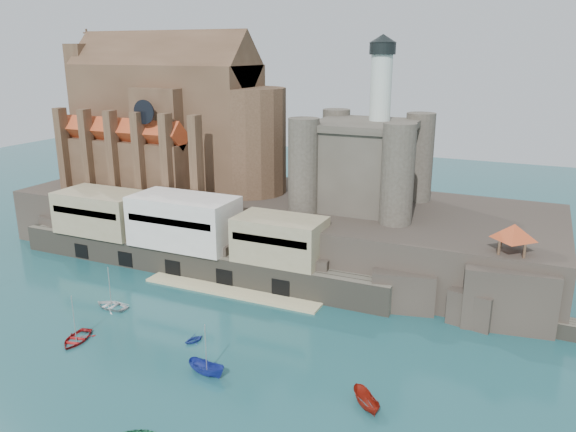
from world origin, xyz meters
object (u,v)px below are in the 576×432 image
(church, at_px, (174,125))
(boat_0, at_px, (76,341))
(boat_2, at_px, (207,374))
(pavilion, at_px, (514,234))
(castle_keep, at_px, (364,160))

(church, height_order, boat_0, church)
(boat_0, height_order, boat_2, boat_0)
(boat_2, bearing_deg, pavilion, -38.74)
(church, height_order, pavilion, church)
(castle_keep, distance_m, boat_2, 48.47)
(boat_0, bearing_deg, church, 94.41)
(castle_keep, relative_size, pavilion, 4.58)
(pavilion, height_order, boat_0, pavilion)
(castle_keep, bearing_deg, church, 178.89)
(church, distance_m, boat_0, 53.04)
(pavilion, bearing_deg, church, 166.52)
(pavilion, bearing_deg, boat_2, -136.27)
(castle_keep, relative_size, boat_0, 5.30)
(pavilion, distance_m, boat_0, 60.24)
(castle_keep, bearing_deg, boat_0, -118.95)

